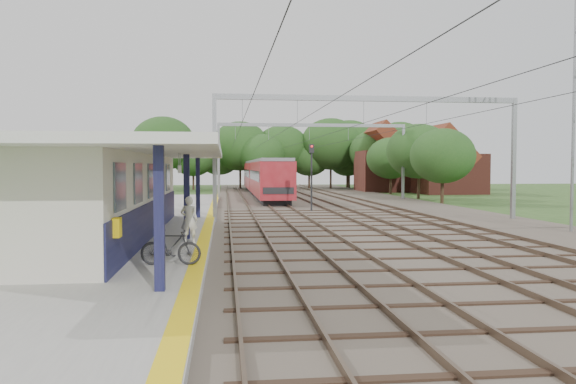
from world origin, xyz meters
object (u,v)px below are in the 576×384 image
bicycle (171,247)px  train (263,177)px  person (189,220)px  signal_post (312,169)px

bicycle → train: 43.26m
person → signal_post: size_ratio=0.37×
person → train: train is taller
person → train: 38.83m
bicycle → person: bearing=4.1°
bicycle → train: (5.47, 42.90, 1.18)m
person → bicycle: 4.45m
signal_post → train: bearing=93.8°
bicycle → signal_post: signal_post is taller
bicycle → train: size_ratio=0.05×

